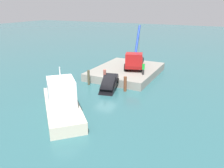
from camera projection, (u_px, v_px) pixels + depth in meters
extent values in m
plane|color=#2D6066|center=(105.00, 89.00, 29.03)|extent=(200.00, 200.00, 0.00)
cube|color=gray|center=(126.00, 71.00, 34.62)|extent=(11.50, 8.78, 1.08)
cube|color=maroon|center=(135.00, 62.00, 34.74)|extent=(6.99, 4.36, 0.45)
cube|color=#AF1919|center=(134.00, 59.00, 32.19)|extent=(2.48, 2.79, 1.64)
cylinder|color=black|center=(142.00, 68.00, 32.51)|extent=(1.04, 0.60, 1.00)
cylinder|color=black|center=(125.00, 67.00, 32.83)|extent=(1.04, 0.60, 1.00)
cylinder|color=black|center=(143.00, 61.00, 36.80)|extent=(1.04, 0.60, 1.00)
cylinder|color=black|center=(128.00, 60.00, 37.12)|extent=(1.04, 0.60, 1.00)
cylinder|color=#1938A5|center=(137.00, 40.00, 36.93)|extent=(3.18, 0.87, 4.63)
cube|color=#1938A5|center=(135.00, 57.00, 36.42)|extent=(1.00, 1.00, 0.50)
cylinder|color=#4C4C19|center=(139.00, 43.00, 38.43)|extent=(0.04, 0.04, 5.74)
cylinder|color=#2A2A2A|center=(143.00, 72.00, 31.03)|extent=(0.28, 0.28, 0.75)
cylinder|color=green|center=(143.00, 67.00, 30.79)|extent=(0.34, 0.34, 0.75)
sphere|color=tan|center=(144.00, 63.00, 30.63)|extent=(0.22, 0.22, 0.22)
cube|color=black|center=(108.00, 87.00, 28.03)|extent=(4.25, 2.57, 2.66)
cube|color=black|center=(108.00, 83.00, 27.78)|extent=(2.55, 2.00, 1.57)
cylinder|color=black|center=(113.00, 99.00, 27.12)|extent=(0.90, 0.40, 0.88)
cylinder|color=black|center=(99.00, 98.00, 27.52)|extent=(0.90, 0.40, 0.88)
cylinder|color=black|center=(118.00, 80.00, 28.97)|extent=(0.90, 0.40, 0.88)
cylinder|color=black|center=(104.00, 79.00, 29.37)|extent=(0.90, 0.40, 0.88)
cube|color=beige|center=(63.00, 111.00, 22.58)|extent=(8.92, 8.88, 1.82)
cone|color=beige|center=(58.00, 94.00, 26.86)|extent=(4.51, 4.51, 3.04)
cube|color=white|center=(61.00, 92.00, 21.43)|extent=(3.86, 3.86, 2.53)
cylinder|color=white|center=(60.00, 73.00, 20.81)|extent=(0.10, 0.10, 1.20)
cylinder|color=silver|center=(58.00, 87.00, 25.11)|extent=(0.06, 0.06, 1.00)
cylinder|color=silver|center=(67.00, 115.00, 18.69)|extent=(0.06, 0.06, 1.00)
cylinder|color=#4E4732|center=(89.00, 78.00, 30.22)|extent=(0.32, 0.32, 2.00)
cylinder|color=brown|center=(105.00, 79.00, 28.94)|extent=(0.36, 0.36, 2.44)
cylinder|color=brown|center=(125.00, 84.00, 27.97)|extent=(0.38, 0.38, 1.87)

